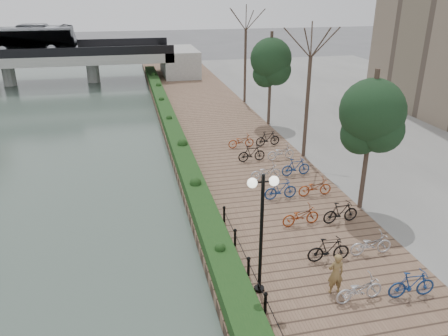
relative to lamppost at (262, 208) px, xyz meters
name	(u,v)px	position (x,y,z in m)	size (l,w,h in m)	color
promenade	(235,156)	(2.45, 13.37, -3.42)	(8.00, 75.00, 0.50)	brown
hedge	(176,139)	(-0.95, 15.87, -2.87)	(1.10, 56.00, 0.60)	#143815
chain_fence	(276,326)	(-0.15, -2.13, -2.82)	(0.10, 14.10, 0.70)	black
lamppost	(262,208)	(0.00, 0.00, 0.00)	(1.02, 0.32, 4.33)	black
pedestrian	(336,274)	(2.45, -0.68, -2.41)	(0.56, 0.36, 1.52)	olive
bicycle_parking	(298,189)	(3.94, 6.40, -2.69)	(2.40, 17.32, 1.00)	silver
street_trees	(332,121)	(6.45, 8.55, 0.02)	(3.20, 37.12, 6.80)	#35291F
bridge	(10,55)	(-16.09, 40.87, -0.30)	(36.00, 10.77, 6.50)	#959691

